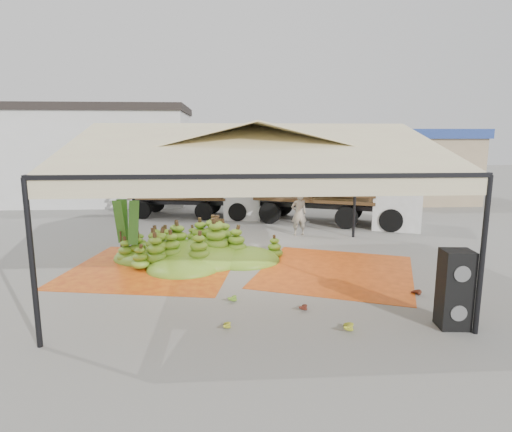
{
  "coord_description": "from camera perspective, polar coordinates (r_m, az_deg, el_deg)",
  "views": [
    {
      "loc": [
        -0.64,
        -11.27,
        3.65
      ],
      "look_at": [
        0.2,
        1.5,
        1.3
      ],
      "focal_mm": 30.0,
      "sensor_mm": 36.0,
      "label": 1
    }
  ],
  "objects": [
    {
      "name": "ground",
      "position": [
        11.86,
        -0.49,
        -7.51
      ],
      "size": [
        90.0,
        90.0,
        0.0
      ],
      "primitive_type": "plane",
      "color": "slate",
      "rests_on": "ground"
    },
    {
      "name": "canopy_tent",
      "position": [
        11.3,
        -0.52,
        8.63
      ],
      "size": [
        8.1,
        8.1,
        4.0
      ],
      "color": "black",
      "rests_on": "ground"
    },
    {
      "name": "building_white",
      "position": [
        26.97,
        -24.29,
        7.5
      ],
      "size": [
        14.3,
        6.3,
        5.4
      ],
      "color": "silver",
      "rests_on": "ground"
    },
    {
      "name": "building_tan",
      "position": [
        26.55,
        20.01,
        6.37
      ],
      "size": [
        6.3,
        5.3,
        4.1
      ],
      "color": "tan",
      "rests_on": "ground"
    },
    {
      "name": "tarp_left",
      "position": [
        12.61,
        -13.57,
        -6.69
      ],
      "size": [
        5.13,
        4.96,
        0.01
      ],
      "primitive_type": "cube",
      "rotation": [
        0.0,
        0.0,
        -0.17
      ],
      "color": "orange",
      "rests_on": "ground"
    },
    {
      "name": "tarp_right",
      "position": [
        12.17,
        10.61,
        -7.21
      ],
      "size": [
        5.3,
        5.41,
        0.01
      ],
      "primitive_type": "cube",
      "rotation": [
        0.0,
        0.0,
        -0.37
      ],
      "color": "#E15A15",
      "rests_on": "ground"
    },
    {
      "name": "banana_heap",
      "position": [
        13.01,
        -7.58,
        -3.41
      ],
      "size": [
        6.51,
        6.0,
        1.13
      ],
      "primitive_type": "ellipsoid",
      "rotation": [
        0.0,
        0.0,
        0.39
      ],
      "color": "#52851B",
      "rests_on": "ground"
    },
    {
      "name": "hand_yellow_a",
      "position": [
        8.63,
        11.51,
        -13.98
      ],
      "size": [
        0.59,
        0.53,
        0.23
      ],
      "primitive_type": "ellipsoid",
      "rotation": [
        0.0,
        0.0,
        -0.26
      ],
      "color": "gold",
      "rests_on": "ground"
    },
    {
      "name": "hand_yellow_b",
      "position": [
        8.58,
        -4.45,
        -14.14
      ],
      "size": [
        0.39,
        0.33,
        0.18
      ],
      "primitive_type": "ellipsoid",
      "rotation": [
        0.0,
        0.0,
        -0.03
      ],
      "color": "gold",
      "rests_on": "ground"
    },
    {
      "name": "hand_red_a",
      "position": [
        9.46,
        5.88,
        -11.77
      ],
      "size": [
        0.49,
        0.45,
        0.18
      ],
      "primitive_type": "ellipsoid",
      "rotation": [
        0.0,
        0.0,
        -0.39
      ],
      "color": "#5C2115",
      "rests_on": "ground"
    },
    {
      "name": "hand_red_b",
      "position": [
        10.84,
        20.36,
        -9.42
      ],
      "size": [
        0.46,
        0.4,
        0.19
      ],
      "primitive_type": "ellipsoid",
      "rotation": [
        0.0,
        0.0,
        0.18
      ],
      "color": "#522112",
      "rests_on": "ground"
    },
    {
      "name": "hand_green",
      "position": [
        9.89,
        -3.59,
        -10.67
      ],
      "size": [
        0.52,
        0.47,
        0.2
      ],
      "primitive_type": "ellipsoid",
      "rotation": [
        0.0,
        0.0,
        -0.32
      ],
      "color": "#3B7518",
      "rests_on": "ground"
    },
    {
      "name": "hanging_bunches",
      "position": [
        11.44,
        -2.53,
        5.23
      ],
      "size": [
        3.24,
        0.24,
        0.2
      ],
      "color": "#55831B",
      "rests_on": "ground"
    },
    {
      "name": "speaker_stack",
      "position": [
        9.19,
        24.97,
        -8.84
      ],
      "size": [
        0.6,
        0.54,
        1.55
      ],
      "rotation": [
        0.0,
        0.0,
        -0.09
      ],
      "color": "black",
      "rests_on": "ground"
    },
    {
      "name": "banana_leaves",
      "position": [
        13.35,
        -16.95,
        -5.92
      ],
      "size": [
        0.96,
        1.36,
        3.7
      ],
      "primitive_type": null,
      "color": "#2C671B",
      "rests_on": "ground"
    },
    {
      "name": "vendor",
      "position": [
        16.2,
        5.74,
        0.33
      ],
      "size": [
        0.65,
        0.47,
        1.66
      ],
      "primitive_type": "imported",
      "rotation": [
        0.0,
        0.0,
        3.28
      ],
      "color": "gray",
      "rests_on": "ground"
    },
    {
      "name": "truck_left",
      "position": [
        20.13,
        -7.09,
        3.55
      ],
      "size": [
        6.31,
        3.11,
        2.07
      ],
      "rotation": [
        0.0,
        0.0,
        -0.18
      ],
      "color": "#493218",
      "rests_on": "ground"
    },
    {
      "name": "truck_right",
      "position": [
        18.61,
        11.61,
        3.38
      ],
      "size": [
        7.18,
        4.77,
        2.34
      ],
      "rotation": [
        0.0,
        0.0,
        -0.4
      ],
      "color": "#54311C",
      "rests_on": "ground"
    }
  ]
}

